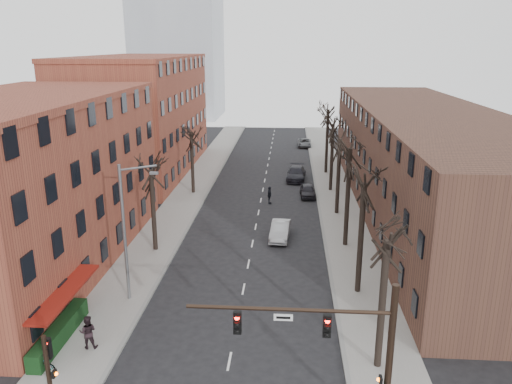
% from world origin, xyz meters
% --- Properties ---
extents(sidewalk_left, '(4.00, 90.00, 0.15)m').
position_xyz_m(sidewalk_left, '(-8.00, 35.00, 0.07)').
color(sidewalk_left, gray).
rests_on(sidewalk_left, ground).
extents(sidewalk_right, '(4.00, 90.00, 0.15)m').
position_xyz_m(sidewalk_right, '(8.00, 35.00, 0.07)').
color(sidewalk_right, gray).
rests_on(sidewalk_right, ground).
extents(building_left_near, '(12.00, 26.00, 12.00)m').
position_xyz_m(building_left_near, '(-16.00, 15.00, 6.00)').
color(building_left_near, brown).
rests_on(building_left_near, ground).
extents(building_left_far, '(12.00, 28.00, 14.00)m').
position_xyz_m(building_left_far, '(-16.00, 44.00, 7.00)').
color(building_left_far, brown).
rests_on(building_left_far, ground).
extents(building_right, '(12.00, 50.00, 10.00)m').
position_xyz_m(building_right, '(16.00, 30.00, 5.00)').
color(building_right, '#4C2E23').
rests_on(building_right, ground).
extents(awning_left, '(1.20, 7.00, 0.15)m').
position_xyz_m(awning_left, '(-9.40, 6.00, 0.00)').
color(awning_left, maroon).
rests_on(awning_left, ground).
extents(hedge, '(0.80, 6.00, 1.00)m').
position_xyz_m(hedge, '(-9.50, 5.00, 0.65)').
color(hedge, '#123515').
rests_on(hedge, sidewalk_left).
extents(tree_right_a, '(5.20, 5.20, 10.00)m').
position_xyz_m(tree_right_a, '(7.60, 4.00, 0.00)').
color(tree_right_a, black).
rests_on(tree_right_a, ground).
extents(tree_right_b, '(5.20, 5.20, 10.80)m').
position_xyz_m(tree_right_b, '(7.60, 12.00, 0.00)').
color(tree_right_b, black).
rests_on(tree_right_b, ground).
extents(tree_right_c, '(5.20, 5.20, 11.60)m').
position_xyz_m(tree_right_c, '(7.60, 20.00, 0.00)').
color(tree_right_c, black).
rests_on(tree_right_c, ground).
extents(tree_right_d, '(5.20, 5.20, 10.00)m').
position_xyz_m(tree_right_d, '(7.60, 28.00, 0.00)').
color(tree_right_d, black).
rests_on(tree_right_d, ground).
extents(tree_right_e, '(5.20, 5.20, 10.80)m').
position_xyz_m(tree_right_e, '(7.60, 36.00, 0.00)').
color(tree_right_e, black).
rests_on(tree_right_e, ground).
extents(tree_right_f, '(5.20, 5.20, 11.60)m').
position_xyz_m(tree_right_f, '(7.60, 44.00, 0.00)').
color(tree_right_f, black).
rests_on(tree_right_f, ground).
extents(tree_left_a, '(5.20, 5.20, 9.50)m').
position_xyz_m(tree_left_a, '(-7.60, 18.00, 0.00)').
color(tree_left_a, black).
rests_on(tree_left_a, ground).
extents(tree_left_b, '(5.20, 5.20, 9.50)m').
position_xyz_m(tree_left_b, '(-7.60, 34.00, 0.00)').
color(tree_left_b, black).
rests_on(tree_left_b, ground).
extents(signal_mast_arm, '(8.14, 0.30, 7.20)m').
position_xyz_m(signal_mast_arm, '(5.45, -1.00, 4.40)').
color(signal_mast_arm, black).
rests_on(signal_mast_arm, ground).
extents(signal_pole_left, '(0.47, 0.44, 4.40)m').
position_xyz_m(signal_pole_left, '(-6.99, -0.95, 2.61)').
color(signal_pole_left, black).
rests_on(signal_pole_left, ground).
extents(streetlight, '(2.45, 0.22, 9.03)m').
position_xyz_m(streetlight, '(-7.03, 10.00, 5.01)').
color(streetlight, slate).
rests_on(streetlight, ground).
extents(silver_sedan, '(1.83, 4.43, 1.43)m').
position_xyz_m(silver_sedan, '(2.27, 21.38, 0.71)').
color(silver_sedan, '#A4A7AB').
rests_on(silver_sedan, ground).
extents(parked_car_near, '(1.69, 3.93, 1.32)m').
position_xyz_m(parked_car_near, '(4.96, 33.68, 0.66)').
color(parked_car_near, black).
rests_on(parked_car_near, ground).
extents(parked_car_mid, '(2.53, 5.45, 1.54)m').
position_xyz_m(parked_car_mid, '(3.80, 40.58, 0.77)').
color(parked_car_mid, black).
rests_on(parked_car_mid, ground).
extents(parked_car_far, '(2.12, 4.55, 1.26)m').
position_xyz_m(parked_car_far, '(5.30, 61.25, 0.63)').
color(parked_car_far, '#575A5E').
rests_on(parked_car_far, ground).
extents(pedestrian_b, '(1.02, 0.86, 1.88)m').
position_xyz_m(pedestrian_b, '(-7.66, 4.50, 1.09)').
color(pedestrian_b, black).
rests_on(pedestrian_b, sidewalk_left).
extents(pedestrian_crossing, '(0.48, 1.09, 1.84)m').
position_xyz_m(pedestrian_crossing, '(0.95, 30.89, 0.92)').
color(pedestrian_crossing, black).
rests_on(pedestrian_crossing, ground).
extents(bicycle, '(1.89, 1.21, 0.94)m').
position_xyz_m(bicycle, '(-9.18, 2.36, 0.62)').
color(bicycle, gray).
rests_on(bicycle, sidewalk_left).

